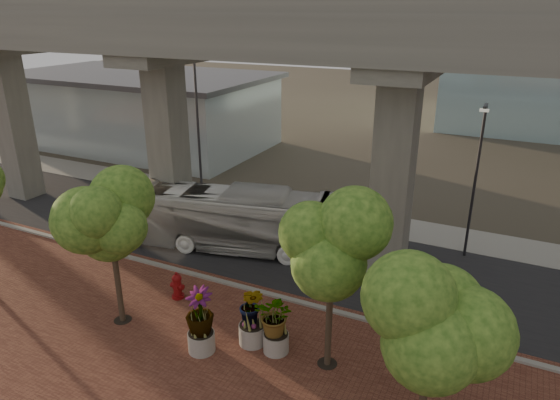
% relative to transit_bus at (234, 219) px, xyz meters
% --- Properties ---
extents(ground, '(160.00, 160.00, 0.00)m').
position_rel_transit_bus_xyz_m(ground, '(1.70, -1.37, -1.60)').
color(ground, '#3B362B').
rests_on(ground, ground).
extents(brick_plaza, '(70.00, 13.00, 0.06)m').
position_rel_transit_bus_xyz_m(brick_plaza, '(1.70, -9.37, -1.57)').
color(brick_plaza, brown).
rests_on(brick_plaza, ground).
extents(asphalt_road, '(90.00, 8.00, 0.04)m').
position_rel_transit_bus_xyz_m(asphalt_road, '(1.70, 0.63, -1.58)').
color(asphalt_road, black).
rests_on(asphalt_road, ground).
extents(curb_strip, '(70.00, 0.25, 0.16)m').
position_rel_transit_bus_xyz_m(curb_strip, '(1.70, -3.37, -1.52)').
color(curb_strip, gray).
rests_on(curb_strip, ground).
extents(far_sidewalk, '(90.00, 3.00, 0.06)m').
position_rel_transit_bus_xyz_m(far_sidewalk, '(1.70, 6.13, -1.57)').
color(far_sidewalk, gray).
rests_on(far_sidewalk, ground).
extents(transit_viaduct, '(72.00, 5.60, 12.40)m').
position_rel_transit_bus_xyz_m(transit_viaduct, '(1.70, 0.63, 5.69)').
color(transit_viaduct, gray).
rests_on(transit_viaduct, ground).
extents(station_pavilion, '(23.00, 13.00, 6.30)m').
position_rel_transit_bus_xyz_m(station_pavilion, '(-18.30, 14.63, 1.62)').
color(station_pavilion, '#AEBFC7').
rests_on(station_pavilion, ground).
extents(transit_bus, '(11.77, 5.11, 3.19)m').
position_rel_transit_bus_xyz_m(transit_bus, '(0.00, 0.00, 0.00)').
color(transit_bus, silver).
rests_on(transit_bus, ground).
extents(fire_hydrant, '(0.59, 0.53, 1.19)m').
position_rel_transit_bus_xyz_m(fire_hydrant, '(0.28, -5.23, -0.97)').
color(fire_hydrant, maroon).
rests_on(fire_hydrant, ground).
extents(planter_front, '(2.07, 2.07, 2.28)m').
position_rel_transit_bus_xyz_m(planter_front, '(5.62, -6.58, -0.16)').
color(planter_front, gray).
rests_on(planter_front, ground).
extents(planter_right, '(2.37, 2.37, 2.54)m').
position_rel_transit_bus_xyz_m(planter_right, '(3.20, -7.73, -0.00)').
color(planter_right, '#9D998E').
rests_on(planter_right, ground).
extents(planter_left, '(2.19, 2.19, 2.41)m').
position_rel_transit_bus_xyz_m(planter_left, '(4.62, -6.55, -0.08)').
color(planter_left, '#A39C93').
rests_on(planter_left, ground).
extents(street_tree_near_west, '(3.71, 3.71, 6.00)m').
position_rel_transit_bus_xyz_m(street_tree_near_west, '(-0.69, -7.54, 2.75)').
color(street_tree_near_west, '#4E3E2D').
rests_on(street_tree_near_west, ground).
extents(street_tree_near_east, '(4.05, 4.05, 6.42)m').
position_rel_transit_bus_xyz_m(street_tree_near_east, '(7.53, -6.43, 3.02)').
color(street_tree_near_east, '#4E3E2D').
rests_on(street_tree_near_east, ground).
extents(street_tree_far_east, '(3.85, 3.85, 6.05)m').
position_rel_transit_bus_xyz_m(street_tree_far_east, '(11.02, -8.24, 2.74)').
color(street_tree_far_east, '#4E3E2D').
rests_on(street_tree_far_east, ground).
extents(streetlamp_west, '(0.46, 1.34, 9.22)m').
position_rel_transit_bus_xyz_m(streetlamp_west, '(-6.23, 6.01, 3.78)').
color(streetlamp_west, '#323238').
rests_on(streetlamp_west, ground).
extents(streetlamp_east, '(0.38, 1.10, 7.61)m').
position_rel_transit_bus_xyz_m(streetlamp_east, '(10.79, 4.12, 2.85)').
color(streetlamp_east, '#29292D').
rests_on(streetlamp_east, ground).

